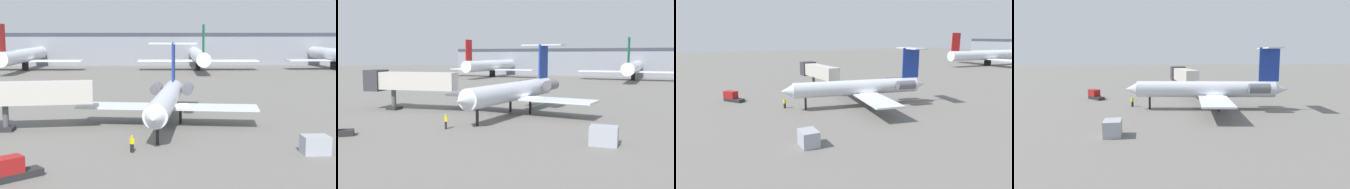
{
  "view_description": "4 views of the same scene",
  "coord_description": "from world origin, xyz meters",
  "views": [
    {
      "loc": [
        -3.55,
        -56.41,
        11.7
      ],
      "look_at": [
        -1.4,
        -0.5,
        3.87
      ],
      "focal_mm": 49.09,
      "sensor_mm": 36.0,
      "label": 1
    },
    {
      "loc": [
        15.96,
        -48.81,
        8.32
      ],
      "look_at": [
        -2.12,
        -2.88,
        3.01
      ],
      "focal_mm": 39.46,
      "sensor_mm": 36.0,
      "label": 2
    },
    {
      "loc": [
        39.88,
        -22.67,
        11.9
      ],
      "look_at": [
        -2.69,
        -3.31,
        2.02
      ],
      "focal_mm": 29.32,
      "sensor_mm": 36.0,
      "label": 3
    },
    {
      "loc": [
        42.73,
        -10.41,
        8.91
      ],
      "look_at": [
        -3.9,
        -4.76,
        2.16
      ],
      "focal_mm": 30.05,
      "sensor_mm": 36.0,
      "label": 4
    }
  ],
  "objects": [
    {
      "name": "ground_plane",
      "position": [
        0.0,
        0.0,
        -0.05
      ],
      "size": [
        400.0,
        400.0,
        0.1
      ],
      "primitive_type": "cube",
      "color": "#66635E"
    },
    {
      "name": "regional_jet",
      "position": [
        -1.51,
        -0.25,
        3.39
      ],
      "size": [
        22.71,
        26.39,
        9.97
      ],
      "color": "silver",
      "rests_on": "ground_plane"
    },
    {
      "name": "jet_bridge",
      "position": [
        -18.54,
        -2.79,
        4.35
      ],
      "size": [
        14.52,
        4.52,
        6.04
      ],
      "color": "#B7B2A8",
      "rests_on": "ground_plane"
    },
    {
      "name": "ground_crew_marshaller",
      "position": [
        -5.37,
        -13.15,
        0.86
      ],
      "size": [
        0.44,
        0.48,
        1.69
      ],
      "color": "black",
      "rests_on": "ground_plane"
    },
    {
      "name": "baggage_tug_lead",
      "position": [
        -14.54,
        -21.0,
        0.84
      ],
      "size": [
        3.97,
        3.64,
        1.9
      ],
      "color": "#262628",
      "rests_on": "ground_plane"
    },
    {
      "name": "cargo_container_uld",
      "position": [
        12.12,
        -14.36,
        0.9
      ],
      "size": [
        2.57,
        1.93,
        1.79
      ],
      "color": "#999EA8",
      "rests_on": "ground_plane"
    }
  ]
}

